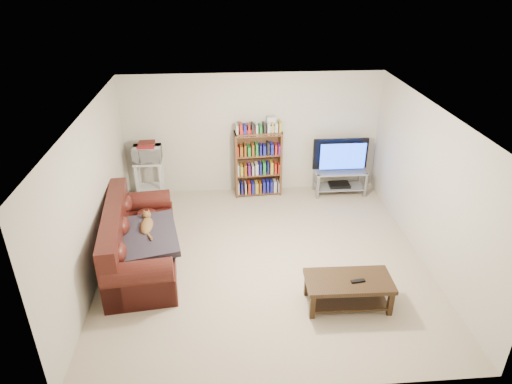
{
  "coord_description": "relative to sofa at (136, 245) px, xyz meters",
  "views": [
    {
      "loc": [
        -0.6,
        -5.95,
        4.28
      ],
      "look_at": [
        -0.1,
        0.4,
        1.0
      ],
      "focal_mm": 32.0,
      "sensor_mm": 36.0,
      "label": 1
    }
  ],
  "objects": [
    {
      "name": "bookshelf",
      "position": [
        2.07,
        2.22,
        0.35
      ],
      "size": [
        0.94,
        0.34,
        1.33
      ],
      "rotation": [
        0.0,
        0.0,
        0.06
      ],
      "color": "brown",
      "rests_on": "floor"
    },
    {
      "name": "remote",
      "position": [
        3.13,
        -1.25,
        0.1
      ],
      "size": [
        0.2,
        0.08,
        0.02
      ],
      "primitive_type": "cube",
      "rotation": [
        0.0,
        0.0,
        0.13
      ],
      "color": "black",
      "rests_on": "coffee_table"
    },
    {
      "name": "floor",
      "position": [
        1.99,
        -0.05,
        -0.34
      ],
      "size": [
        5.0,
        5.0,
        0.0
      ],
      "primitive_type": "plane",
      "color": "beige",
      "rests_on": "ground"
    },
    {
      "name": "microwave_stand",
      "position": [
        -0.04,
        2.09,
        0.21
      ],
      "size": [
        0.54,
        0.39,
        0.85
      ],
      "rotation": [
        0.0,
        0.0,
        0.01
      ],
      "color": "silver",
      "rests_on": "floor"
    },
    {
      "name": "cat",
      "position": [
        0.18,
        0.07,
        0.29
      ],
      "size": [
        0.32,
        0.65,
        0.19
      ],
      "primitive_type": null,
      "rotation": [
        0.0,
        0.0,
        0.11
      ],
      "color": "brown",
      "rests_on": "sofa"
    },
    {
      "name": "wall_back",
      "position": [
        1.99,
        2.45,
        0.86
      ],
      "size": [
        5.0,
        0.0,
        5.0
      ],
      "primitive_type": "plane",
      "rotation": [
        1.57,
        0.0,
        0.0
      ],
      "color": "silver",
      "rests_on": "ground"
    },
    {
      "name": "television",
      "position": [
        3.71,
        2.12,
        0.49
      ],
      "size": [
        1.1,
        0.15,
        0.63
      ],
      "primitive_type": "imported",
      "rotation": [
        0.0,
        0.0,
        3.14
      ],
      "color": "black",
      "rests_on": "tv_stand"
    },
    {
      "name": "wall_left",
      "position": [
        -0.51,
        -0.05,
        0.86
      ],
      "size": [
        0.0,
        5.0,
        5.0
      ],
      "primitive_type": "plane",
      "rotation": [
        1.57,
        0.0,
        1.57
      ],
      "color": "silver",
      "rests_on": "ground"
    },
    {
      "name": "dvd_player",
      "position": [
        3.71,
        2.12,
        -0.15
      ],
      "size": [
        0.41,
        0.29,
        0.06
      ],
      "primitive_type": "cube",
      "rotation": [
        0.0,
        0.0,
        -0.0
      ],
      "color": "black",
      "rests_on": "tv_stand"
    },
    {
      "name": "blanket",
      "position": [
        0.21,
        -0.13,
        0.23
      ],
      "size": [
        1.09,
        1.29,
        0.19
      ],
      "primitive_type": "cube",
      "rotation": [
        0.05,
        -0.04,
        0.19
      ],
      "color": "#312B36",
      "rests_on": "sofa"
    },
    {
      "name": "wall_right",
      "position": [
        4.49,
        -0.05,
        0.86
      ],
      "size": [
        0.0,
        5.0,
        5.0
      ],
      "primitive_type": "plane",
      "rotation": [
        1.57,
        0.0,
        -1.57
      ],
      "color": "silver",
      "rests_on": "ground"
    },
    {
      "name": "coffee_table",
      "position": [
        3.02,
        -1.2,
        -0.04
      ],
      "size": [
        1.18,
        0.61,
        0.43
      ],
      "rotation": [
        0.0,
        0.0,
        -0.02
      ],
      "color": "#2F1F10",
      "rests_on": "floor"
    },
    {
      "name": "wall_front",
      "position": [
        1.99,
        -2.55,
        0.86
      ],
      "size": [
        5.0,
        0.0,
        5.0
      ],
      "primitive_type": "plane",
      "rotation": [
        -1.57,
        0.0,
        0.0
      ],
      "color": "silver",
      "rests_on": "ground"
    },
    {
      "name": "shelf_clutter",
      "position": [
        2.17,
        2.24,
        1.09
      ],
      "size": [
        0.68,
        0.24,
        0.28
      ],
      "rotation": [
        0.0,
        0.0,
        0.06
      ],
      "color": "silver",
      "rests_on": "bookshelf"
    },
    {
      "name": "tv_stand",
      "position": [
        3.71,
        2.12,
        0.01
      ],
      "size": [
        1.02,
        0.46,
        0.51
      ],
      "rotation": [
        0.0,
        0.0,
        -0.0
      ],
      "color": "#999EA3",
      "rests_on": "floor"
    },
    {
      "name": "sofa",
      "position": [
        0.0,
        0.0,
        0.0
      ],
      "size": [
        1.23,
        2.38,
        0.98
      ],
      "rotation": [
        0.0,
        0.0,
        0.11
      ],
      "color": "#451712",
      "rests_on": "floor"
    },
    {
      "name": "ceiling",
      "position": [
        1.99,
        -0.05,
        2.06
      ],
      "size": [
        5.0,
        5.0,
        0.0
      ],
      "primitive_type": "plane",
      "rotation": [
        3.14,
        0.0,
        0.0
      ],
      "color": "white",
      "rests_on": "ground"
    },
    {
      "name": "microwave",
      "position": [
        -0.04,
        2.09,
        0.66
      ],
      "size": [
        0.53,
        0.36,
        0.29
      ],
      "primitive_type": "imported",
      "rotation": [
        0.0,
        0.0,
        0.01
      ],
      "color": "silver",
      "rests_on": "microwave_stand"
    },
    {
      "name": "game_boxes",
      "position": [
        -0.04,
        2.09,
        0.83
      ],
      "size": [
        0.31,
        0.28,
        0.05
      ],
      "primitive_type": "cube",
      "rotation": [
        0.0,
        0.0,
        0.01
      ],
      "color": "maroon",
      "rests_on": "microwave"
    }
  ]
}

